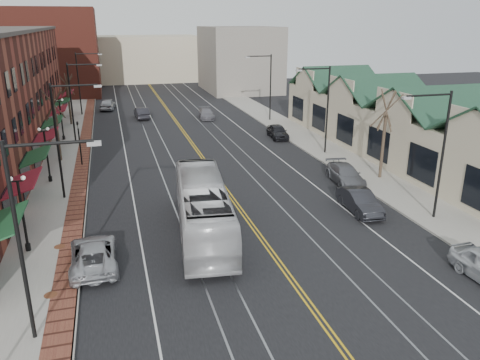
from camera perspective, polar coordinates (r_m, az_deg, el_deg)
ground at (r=22.38m, az=7.74°, el=-13.87°), size 160.00×160.00×0.00m
sidewalk_left at (r=39.26m, az=-20.92°, el=-0.14°), size 4.00×120.00×0.15m
sidewalk_right at (r=43.78m, az=12.01°, el=2.62°), size 4.00×120.00×0.15m
building_right at (r=46.29m, az=18.85°, el=5.74°), size 8.00×36.00×4.60m
backdrop_left at (r=87.68m, az=-21.64°, el=14.34°), size 14.00×18.00×14.00m
backdrop_mid at (r=102.73m, az=-11.57°, el=14.34°), size 22.00×14.00×9.00m
backdrop_right at (r=85.52m, az=-0.09°, el=14.52°), size 12.00×16.00×11.00m
streetlight_l_0 at (r=18.81m, az=-24.29°, el=-4.81°), size 3.33×0.25×8.00m
streetlight_l_1 at (r=34.04m, az=-20.79°, el=5.77°), size 3.33×0.25×8.00m
streetlight_l_2 at (r=49.75m, az=-19.45°, el=9.74°), size 3.33×0.25×8.00m
streetlight_l_3 at (r=65.61m, az=-18.74°, el=11.80°), size 3.33×0.25×8.00m
streetlight_r_0 at (r=30.69m, az=22.98°, el=4.16°), size 3.33×0.25×8.00m
streetlight_r_1 at (r=44.03m, az=10.13°, el=9.44°), size 3.33×0.25×8.00m
streetlight_r_2 at (r=58.71m, az=3.33°, el=12.01°), size 3.33×0.25×8.00m
lamppost_l_1 at (r=27.46m, az=-24.94°, el=-3.97°), size 0.84×0.28×4.27m
lamppost_l_2 at (r=38.75m, az=-22.45°, el=2.73°), size 0.84×0.28×4.27m
lamppost_l_3 at (r=52.33m, az=-20.92°, el=6.82°), size 0.84×0.28×4.27m
tree_left_near at (r=44.23m, az=-21.50°, el=6.47°), size 1.78×1.37×6.48m
tree_left_far at (r=59.98m, az=-20.18°, el=9.36°), size 1.66×1.28×6.02m
tree_right_mid at (r=38.11m, az=17.16°, el=5.49°), size 1.90×1.46×6.93m
manhole_mid at (r=23.64m, az=-22.09°, el=-12.85°), size 0.60×0.60×0.02m
manhole_far at (r=28.02m, az=-21.13°, el=-7.58°), size 0.60×0.60×0.02m
traffic_signal at (r=42.37m, az=-18.99°, el=4.64°), size 0.18×0.15×3.80m
transit_bus at (r=27.49m, az=-4.53°, el=-3.44°), size 4.06×11.93×3.26m
parked_suv at (r=25.36m, az=-17.41°, el=-8.64°), size 2.42×5.05×1.39m
parked_car_b at (r=31.84m, az=14.38°, el=-2.54°), size 1.83×4.52×1.46m
parked_car_c at (r=37.12m, az=12.73°, el=0.64°), size 2.58×5.08×1.41m
parked_car_d at (r=50.58m, az=4.62°, el=5.91°), size 2.04×4.36×1.44m
distant_car_left at (r=62.13m, az=-11.90°, el=8.00°), size 1.80×4.45×1.44m
distant_car_right at (r=60.97m, az=-4.13°, el=8.08°), size 2.19×4.55×1.28m
distant_car_far at (r=69.53m, az=-15.83°, el=8.89°), size 2.50×4.88×1.59m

